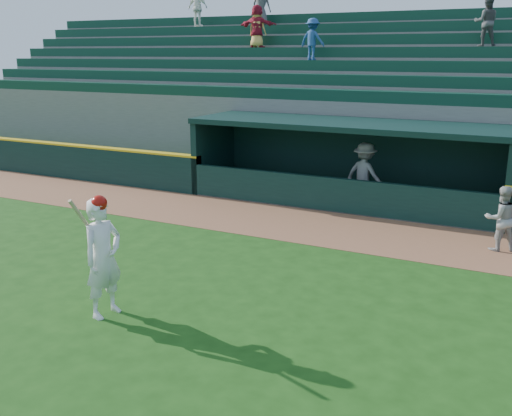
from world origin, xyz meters
name	(u,v)px	position (x,y,z in m)	size (l,w,h in m)	color
ground	(219,294)	(0.00, 0.00, 0.00)	(120.00, 120.00, 0.00)	#194210
warning_track	(312,226)	(0.00, 4.90, 0.01)	(40.00, 3.00, 0.01)	brown
field_wall_left	(25,157)	(-12.25, 6.55, 0.60)	(15.50, 0.30, 1.20)	black
wall_stripe_left	(24,141)	(-12.25, 6.55, 1.23)	(15.50, 0.32, 0.06)	gold
dugout_player_front	(501,218)	(4.55, 5.06, 0.76)	(0.74, 0.58, 1.52)	#9F9E9A
dugout_player_inside	(364,174)	(0.60, 7.63, 0.94)	(1.22, 0.70, 1.88)	gray
dugout	(349,157)	(0.00, 8.00, 1.36)	(9.40, 2.80, 2.46)	slate
stands	(389,110)	(0.03, 12.56, 2.40)	(34.50, 6.32, 7.16)	slate
batter_at_plate	(103,257)	(-1.31, -1.63, 1.07)	(0.60, 0.90, 2.16)	white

